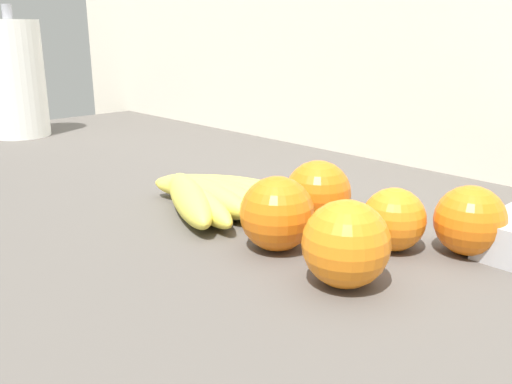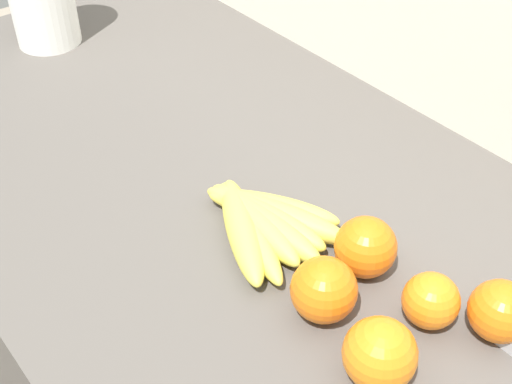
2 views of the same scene
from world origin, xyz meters
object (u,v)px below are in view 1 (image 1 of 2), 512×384
at_px(banana_bunch, 210,195).
at_px(orange_right, 346,244).
at_px(orange_center, 394,219).
at_px(orange_far_right, 470,221).
at_px(orange_front, 277,214).
at_px(orange_back_left, 318,193).
at_px(paper_towel_roll, 15,79).

relative_size(banana_bunch, orange_right, 2.65).
relative_size(orange_center, orange_far_right, 0.92).
distance_m(orange_far_right, orange_right, 0.16).
distance_m(banana_bunch, orange_far_right, 0.31).
relative_size(banana_bunch, orange_front, 2.70).
relative_size(orange_back_left, paper_towel_roll, 0.29).
bearing_deg(orange_center, orange_back_left, 179.75).
relative_size(banana_bunch, orange_center, 3.18).
height_order(banana_bunch, orange_far_right, orange_far_right).
xyz_separation_m(orange_center, orange_back_left, (-0.10, 0.00, 0.01)).
distance_m(orange_center, paper_towel_roll, 0.91).
bearing_deg(orange_right, banana_bunch, 169.15).
distance_m(orange_far_right, orange_back_left, 0.17).
bearing_deg(orange_right, orange_far_right, 73.85).
distance_m(banana_bunch, orange_center, 0.24).
bearing_deg(orange_front, orange_back_left, 102.04).
xyz_separation_m(orange_front, orange_back_left, (-0.02, 0.09, -0.00)).
height_order(orange_center, orange_right, orange_right).
distance_m(orange_right, orange_back_left, 0.16).
relative_size(orange_center, orange_right, 0.83).
xyz_separation_m(banana_bunch, orange_far_right, (0.30, 0.10, 0.02)).
bearing_deg(orange_far_right, orange_right, -106.15).
relative_size(orange_far_right, orange_back_left, 0.93).
xyz_separation_m(banana_bunch, orange_front, (0.15, -0.03, 0.02)).
bearing_deg(orange_far_right, paper_towel_roll, -175.38).
xyz_separation_m(banana_bunch, orange_back_left, (0.13, 0.06, 0.02)).
bearing_deg(orange_center, banana_bunch, -166.90).
relative_size(orange_center, orange_front, 0.85).
distance_m(orange_far_right, orange_front, 0.20).
distance_m(orange_center, orange_back_left, 0.10).
distance_m(orange_center, orange_far_right, 0.08).
bearing_deg(orange_far_right, orange_back_left, -164.52).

